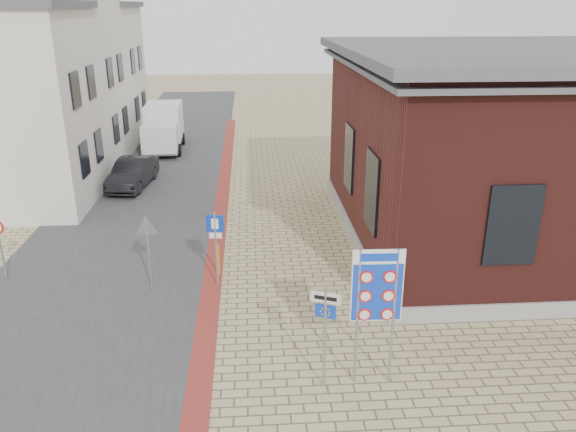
{
  "coord_description": "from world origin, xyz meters",
  "views": [
    {
      "loc": [
        -0.73,
        -12.01,
        8.13
      ],
      "look_at": [
        0.38,
        3.65,
        2.2
      ],
      "focal_mm": 35.0,
      "sensor_mm": 36.0,
      "label": 1
    }
  ],
  "objects_px": {
    "bollard": "(218,260)",
    "box_truck": "(163,128)",
    "parking_sign": "(216,237)",
    "sedan": "(133,173)",
    "essen_sign": "(325,321)",
    "border_sign": "(377,288)"
  },
  "relations": [
    {
      "from": "box_truck",
      "to": "parking_sign",
      "type": "xyz_separation_m",
      "value": [
        3.95,
        -17.57,
        0.27
      ]
    },
    {
      "from": "essen_sign",
      "to": "bollard",
      "type": "height_order",
      "value": "essen_sign"
    },
    {
      "from": "sedan",
      "to": "essen_sign",
      "type": "height_order",
      "value": "essen_sign"
    },
    {
      "from": "border_sign",
      "to": "essen_sign",
      "type": "height_order",
      "value": "border_sign"
    },
    {
      "from": "box_truck",
      "to": "border_sign",
      "type": "bearing_deg",
      "value": -73.02
    },
    {
      "from": "bollard",
      "to": "box_truck",
      "type": "bearing_deg",
      "value": 103.18
    },
    {
      "from": "sedan",
      "to": "essen_sign",
      "type": "distance_m",
      "value": 17.0
    },
    {
      "from": "border_sign",
      "to": "essen_sign",
      "type": "bearing_deg",
      "value": -174.08
    },
    {
      "from": "box_truck",
      "to": "border_sign",
      "type": "height_order",
      "value": "border_sign"
    },
    {
      "from": "sedan",
      "to": "box_truck",
      "type": "xyz_separation_m",
      "value": [
        0.51,
        7.21,
        0.68
      ]
    },
    {
      "from": "box_truck",
      "to": "essen_sign",
      "type": "relative_size",
      "value": 2.0
    },
    {
      "from": "border_sign",
      "to": "parking_sign",
      "type": "height_order",
      "value": "border_sign"
    },
    {
      "from": "sedan",
      "to": "border_sign",
      "type": "bearing_deg",
      "value": -54.42
    },
    {
      "from": "border_sign",
      "to": "parking_sign",
      "type": "relative_size",
      "value": 1.39
    },
    {
      "from": "sedan",
      "to": "box_truck",
      "type": "relative_size",
      "value": 0.8
    },
    {
      "from": "box_truck",
      "to": "parking_sign",
      "type": "bearing_deg",
      "value": -79.2
    },
    {
      "from": "box_truck",
      "to": "border_sign",
      "type": "relative_size",
      "value": 1.53
    },
    {
      "from": "parking_sign",
      "to": "essen_sign",
      "type": "bearing_deg",
      "value": -57.42
    },
    {
      "from": "box_truck",
      "to": "border_sign",
      "type": "xyz_separation_m",
      "value": [
        7.7,
        -22.54,
        1.05
      ]
    },
    {
      "from": "sedan",
      "to": "box_truck",
      "type": "bearing_deg",
      "value": 93.44
    },
    {
      "from": "border_sign",
      "to": "bollard",
      "type": "distance_m",
      "value": 7.06
    },
    {
      "from": "box_truck",
      "to": "essen_sign",
      "type": "distance_m",
      "value": 23.57
    }
  ]
}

